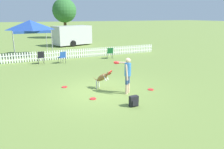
# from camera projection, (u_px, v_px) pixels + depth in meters

# --- Properties ---
(ground_plane) EXTENTS (240.00, 240.00, 0.00)m
(ground_plane) POSITION_uv_depth(u_px,v_px,m) (101.00, 91.00, 9.93)
(ground_plane) COLOR olive
(handler_person) EXTENTS (0.53, 1.08, 1.60)m
(handler_person) POSITION_uv_depth(u_px,v_px,m) (127.00, 71.00, 9.46)
(handler_person) COLOR beige
(handler_person) RESTS_ON ground_plane
(leaping_dog) EXTENTS (0.75, 0.96, 0.96)m
(leaping_dog) POSITION_uv_depth(u_px,v_px,m) (103.00, 77.00, 10.14)
(leaping_dog) COLOR olive
(leaping_dog) RESTS_ON ground_plane
(frisbee_near_handler) EXTENTS (0.27, 0.27, 0.02)m
(frisbee_near_handler) POSITION_uv_depth(u_px,v_px,m) (93.00, 99.00, 9.03)
(frisbee_near_handler) COLOR red
(frisbee_near_handler) RESTS_ON ground_plane
(frisbee_near_dog) EXTENTS (0.27, 0.27, 0.02)m
(frisbee_near_dog) POSITION_uv_depth(u_px,v_px,m) (64.00, 87.00, 10.51)
(frisbee_near_dog) COLOR red
(frisbee_near_dog) RESTS_ON ground_plane
(frisbee_midfield) EXTENTS (0.27, 0.27, 0.02)m
(frisbee_midfield) POSITION_uv_depth(u_px,v_px,m) (151.00, 90.00, 10.15)
(frisbee_midfield) COLOR red
(frisbee_midfield) RESTS_ON ground_plane
(backpack_on_grass) EXTENTS (0.33, 0.22, 0.41)m
(backpack_on_grass) POSITION_uv_depth(u_px,v_px,m) (134.00, 101.00, 8.26)
(backpack_on_grass) COLOR black
(backpack_on_grass) RESTS_ON ground_plane
(picket_fence) EXTENTS (17.25, 0.04, 0.73)m
(picket_fence) POSITION_uv_depth(u_px,v_px,m) (61.00, 55.00, 17.16)
(picket_fence) COLOR white
(picket_fence) RESTS_ON ground_plane
(folding_chair_blue_left) EXTENTS (0.45, 0.47, 0.92)m
(folding_chair_blue_left) POSITION_uv_depth(u_px,v_px,m) (41.00, 56.00, 15.40)
(folding_chair_blue_left) COLOR #333338
(folding_chair_blue_left) RESTS_ON ground_plane
(folding_chair_center) EXTENTS (0.58, 0.59, 0.88)m
(folding_chair_center) POSITION_uv_depth(u_px,v_px,m) (110.00, 52.00, 17.36)
(folding_chair_center) COLOR #333338
(folding_chair_center) RESTS_ON ground_plane
(folding_chair_green_right) EXTENTS (0.56, 0.58, 0.86)m
(folding_chair_green_right) POSITION_uv_depth(u_px,v_px,m) (62.00, 56.00, 15.63)
(folding_chair_green_right) COLOR #333338
(folding_chair_green_right) RESTS_ON ground_plane
(canopy_tent_main) EXTENTS (2.85, 2.85, 2.99)m
(canopy_tent_main) POSITION_uv_depth(u_px,v_px,m) (30.00, 26.00, 17.83)
(canopy_tent_main) COLOR #B2B2B2
(canopy_tent_main) RESTS_ON ground_plane
(equipment_trailer) EXTENTS (5.08, 3.10, 2.21)m
(equipment_trailer) POSITION_uv_depth(u_px,v_px,m) (72.00, 35.00, 25.04)
(equipment_trailer) COLOR #B7B7B7
(equipment_trailer) RESTS_ON ground_plane
(tree_left_grove) EXTENTS (3.52, 3.52, 5.82)m
(tree_left_grove) POSITION_uv_depth(u_px,v_px,m) (64.00, 11.00, 32.32)
(tree_left_grove) COLOR #4C3823
(tree_left_grove) RESTS_ON ground_plane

